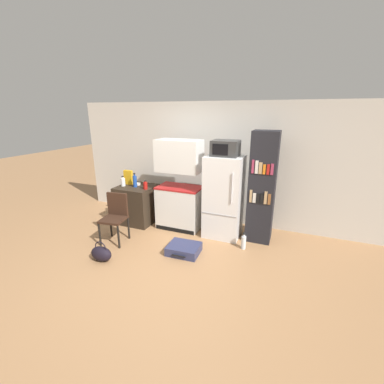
% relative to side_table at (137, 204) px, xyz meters
% --- Properties ---
extents(ground_plane, '(24.00, 24.00, 0.00)m').
position_rel_side_table_xyz_m(ground_plane, '(1.30, -1.25, -0.39)').
color(ground_plane, '#A3754C').
extents(wall_back, '(6.40, 0.10, 2.46)m').
position_rel_side_table_xyz_m(wall_back, '(1.50, 0.75, 0.84)').
color(wall_back, beige).
rests_on(wall_back, ground_plane).
extents(side_table, '(0.74, 0.70, 0.78)m').
position_rel_side_table_xyz_m(side_table, '(0.00, 0.00, 0.00)').
color(side_table, '#2D2319').
rests_on(side_table, ground_plane).
extents(kitchen_hutch, '(0.87, 0.54, 1.76)m').
position_rel_side_table_xyz_m(kitchen_hutch, '(0.95, 0.09, 0.42)').
color(kitchen_hutch, silver).
rests_on(kitchen_hutch, ground_plane).
extents(refrigerator, '(0.66, 0.59, 1.52)m').
position_rel_side_table_xyz_m(refrigerator, '(1.85, 0.07, 0.37)').
color(refrigerator, white).
rests_on(refrigerator, ground_plane).
extents(microwave, '(0.46, 0.39, 0.27)m').
position_rel_side_table_xyz_m(microwave, '(1.85, 0.06, 1.26)').
color(microwave, '#333333').
rests_on(microwave, refrigerator).
extents(bookshelf, '(0.44, 0.41, 1.97)m').
position_rel_side_table_xyz_m(bookshelf, '(2.51, 0.15, 0.59)').
color(bookshelf, black).
rests_on(bookshelf, ground_plane).
extents(bottle_ketchup_red, '(0.08, 0.08, 0.18)m').
position_rel_side_table_xyz_m(bottle_ketchup_red, '(0.29, -0.10, 0.47)').
color(bottle_ketchup_red, '#AD1914').
rests_on(bottle_ketchup_red, side_table).
extents(bottle_blue_soda, '(0.08, 0.08, 0.29)m').
position_rel_side_table_xyz_m(bottle_blue_soda, '(0.01, -0.05, 0.51)').
color(bottle_blue_soda, '#1E47A3').
rests_on(bottle_blue_soda, side_table).
extents(bottle_milk_white, '(0.09, 0.09, 0.21)m').
position_rel_side_table_xyz_m(bottle_milk_white, '(-0.26, -0.08, 0.48)').
color(bottle_milk_white, white).
rests_on(bottle_milk_white, side_table).
extents(bowl, '(0.14, 0.14, 0.04)m').
position_rel_side_table_xyz_m(bowl, '(-0.03, 0.10, 0.41)').
color(bowl, silver).
rests_on(bowl, side_table).
extents(cereal_box, '(0.19, 0.07, 0.30)m').
position_rel_side_table_xyz_m(cereal_box, '(-0.23, 0.08, 0.54)').
color(cereal_box, gold).
rests_on(cereal_box, side_table).
extents(chair, '(0.45, 0.46, 0.88)m').
position_rel_side_table_xyz_m(chair, '(0.12, -0.86, 0.13)').
color(chair, black).
rests_on(chair, ground_plane).
extents(suitcase_large_flat, '(0.54, 0.47, 0.15)m').
position_rel_side_table_xyz_m(suitcase_large_flat, '(1.44, -0.83, -0.32)').
color(suitcase_large_flat, navy).
rests_on(suitcase_large_flat, ground_plane).
extents(handbag, '(0.36, 0.20, 0.33)m').
position_rel_side_table_xyz_m(handbag, '(0.33, -1.53, -0.27)').
color(handbag, black).
rests_on(handbag, ground_plane).
extents(water_bottle_front, '(0.08, 0.08, 0.30)m').
position_rel_side_table_xyz_m(water_bottle_front, '(2.33, -0.32, -0.27)').
color(water_bottle_front, silver).
rests_on(water_bottle_front, ground_plane).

